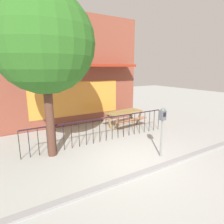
# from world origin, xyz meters

# --- Properties ---
(ground) EXTENTS (40.00, 40.00, 0.00)m
(ground) POSITION_xyz_m (0.00, 0.00, 0.00)
(ground) COLOR #A5A6A2
(pub_storefront) EXTENTS (7.11, 1.40, 5.45)m
(pub_storefront) POSITION_xyz_m (0.00, 4.87, 2.72)
(pub_storefront) COLOR #4E2320
(pub_storefront) RESTS_ON ground
(patio_fence_front) EXTENTS (6.00, 0.04, 0.97)m
(patio_fence_front) POSITION_xyz_m (-0.00, 1.90, 0.66)
(patio_fence_front) COLOR black
(patio_fence_front) RESTS_ON ground
(picnic_table_left) EXTENTS (1.97, 1.59, 0.79)m
(picnic_table_left) POSITION_xyz_m (1.87, 3.11, 0.61)
(picnic_table_left) COLOR olive
(picnic_table_left) RESTS_ON ground
(parking_meter_near) EXTENTS (0.18, 0.17, 1.63)m
(parking_meter_near) POSITION_xyz_m (1.01, -0.23, 1.26)
(parking_meter_near) COLOR gray
(parking_meter_near) RESTS_ON ground
(street_tree) EXTENTS (3.01, 3.01, 5.07)m
(street_tree) POSITION_xyz_m (-2.04, 1.68, 3.55)
(street_tree) COLOR #4E2F24
(street_tree) RESTS_ON ground
(curb_edge) EXTENTS (9.95, 0.20, 0.11)m
(curb_edge) POSITION_xyz_m (0.00, -0.77, 0.00)
(curb_edge) COLOR gray
(curb_edge) RESTS_ON ground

